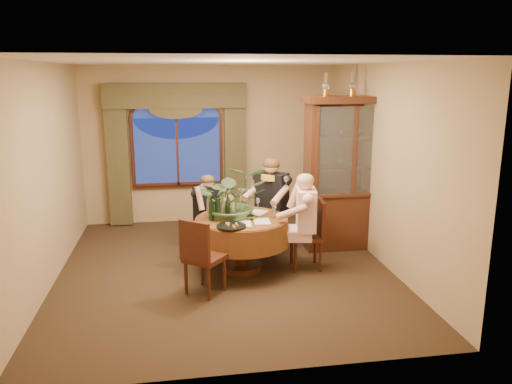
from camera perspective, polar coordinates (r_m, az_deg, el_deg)
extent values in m
plane|color=black|center=(7.03, -3.52, -8.81)|extent=(5.00, 5.00, 0.00)
plane|color=tan|center=(9.10, -5.20, 5.39)|extent=(4.50, 0.00, 4.50)
plane|color=tan|center=(7.20, 14.46, 2.92)|extent=(0.00, 5.00, 5.00)
plane|color=white|center=(6.52, -3.88, 14.64)|extent=(5.00, 5.00, 0.00)
cube|color=#413C23|center=(9.05, -15.49, 3.51)|extent=(0.38, 0.14, 2.32)
cube|color=#413C23|center=(9.05, -2.40, 3.98)|extent=(0.38, 0.14, 2.32)
cylinder|color=maroon|center=(6.89, -1.65, -5.94)|extent=(1.47, 1.47, 0.75)
cube|color=#351B12|center=(7.76, 10.53, 2.10)|extent=(1.44, 0.57, 2.33)
cube|color=black|center=(6.96, 5.74, -4.88)|extent=(0.45, 0.45, 0.96)
cube|color=black|center=(7.64, 1.34, -3.16)|extent=(0.58, 0.58, 0.96)
cube|color=black|center=(7.66, -5.06, -3.16)|extent=(0.54, 0.54, 0.96)
cube|color=black|center=(6.18, -5.86, -7.27)|extent=(0.59, 0.59, 0.96)
imported|color=#3F5E36|center=(6.71, -2.65, 2.28)|extent=(0.95, 1.06, 0.83)
imported|color=#485428|center=(6.70, -0.87, -2.90)|extent=(0.16, 0.16, 0.05)
cylinder|color=black|center=(6.36, -2.83, -3.93)|extent=(0.38, 0.38, 0.02)
cylinder|color=black|center=(6.90, -4.00, -1.26)|extent=(0.07, 0.07, 0.33)
cylinder|color=tan|center=(6.73, -3.82, -1.61)|extent=(0.07, 0.07, 0.33)
cylinder|color=black|center=(6.65, -4.45, -1.81)|extent=(0.07, 0.07, 0.33)
cylinder|color=black|center=(6.69, -3.23, -1.71)|extent=(0.07, 0.07, 0.33)
cylinder|color=tan|center=(6.79, -5.36, -1.52)|extent=(0.07, 0.07, 0.33)
cylinder|color=black|center=(6.63, -5.12, -1.87)|extent=(0.07, 0.07, 0.33)
cube|color=white|center=(6.60, 0.67, -3.35)|extent=(0.22, 0.31, 0.00)
cube|color=white|center=(7.01, 0.20, -2.35)|extent=(0.34, 0.37, 0.00)
cube|color=white|center=(6.50, -1.48, -3.61)|extent=(0.22, 0.31, 0.00)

